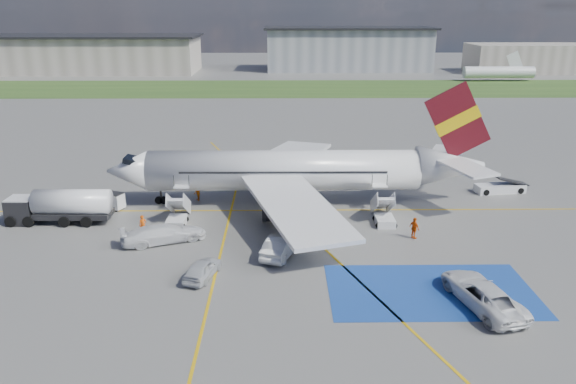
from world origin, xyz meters
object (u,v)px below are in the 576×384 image
car_silver_a (202,269)px  car_silver_b (281,245)px  belt_loader (500,188)px  gpu_cart (113,202)px  van_white_b (164,231)px  airliner (299,170)px  fuel_tanker (61,209)px  van_white_a (483,290)px

car_silver_a → car_silver_b: bearing=-130.6°
belt_loader → gpu_cart: bearing=178.9°
belt_loader → van_white_b: van_white_b is taller
car_silver_b → airliner: bearing=-78.7°
airliner → car_silver_b: size_ratio=7.19×
fuel_tanker → belt_loader: bearing=11.7°
airliner → gpu_cart: 18.03m
gpu_cart → belt_loader: gpu_cart is taller
airliner → van_white_b: 14.96m
fuel_tanker → car_silver_a: 17.84m
belt_loader → car_silver_a: bearing=-154.2°
car_silver_a → van_white_b: van_white_b is taller
belt_loader → airliner: bearing=-179.2°
gpu_cart → car_silver_a: bearing=-30.1°
belt_loader → van_white_b: bearing=-166.7°
van_white_b → gpu_cart: bearing=17.6°
van_white_a → fuel_tanker: bearing=-37.9°
car_silver_a → fuel_tanker: bearing=-22.1°
belt_loader → van_white_a: (-9.86, -23.15, 0.66)m
fuel_tanker → van_white_b: (10.06, -4.54, -0.30)m
gpu_cart → van_white_b: van_white_b is taller
gpu_cart → belt_loader: size_ratio=0.41×
gpu_cart → van_white_a: bearing=-8.4°
airliner → gpu_cart: bearing=-175.4°
fuel_tanker → van_white_a: fuel_tanker is taller
airliner → belt_loader: size_ratio=6.54×
car_silver_a → van_white_a: 19.12m
belt_loader → car_silver_b: bearing=-154.1°
belt_loader → van_white_a: 25.17m
airliner → car_silver_a: size_ratio=9.03×
car_silver_b → van_white_b: bearing=3.9°
van_white_b → fuel_tanker: bearing=44.6°
airliner → car_silver_a: 17.68m
fuel_tanker → belt_loader: size_ratio=1.62×
gpu_cart → van_white_b: 10.25m
car_silver_a → airliner: bearing=-99.1°
fuel_tanker → car_silver_b: bearing=-19.1°
car_silver_a → van_white_b: 7.58m
fuel_tanker → car_silver_b: size_ratio=1.78×
car_silver_a → van_white_a: bearing=-176.5°
belt_loader → car_silver_b: 27.56m
fuel_tanker → van_white_b: bearing=-23.3°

